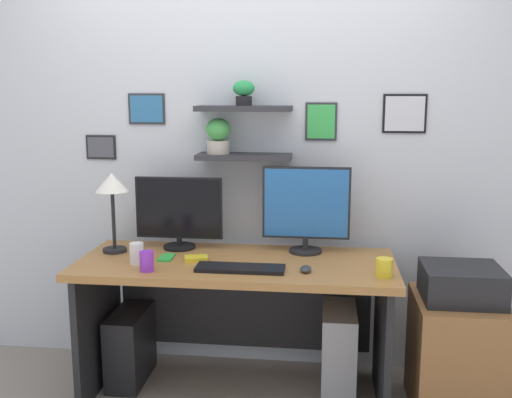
# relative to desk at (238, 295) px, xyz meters

# --- Properties ---
(ground_plane) EXTENTS (8.00, 8.00, 0.00)m
(ground_plane) POSITION_rel_desk_xyz_m (0.00, -0.06, -0.54)
(ground_plane) COLOR gray
(back_wall_assembly) EXTENTS (4.40, 0.24, 2.70)m
(back_wall_assembly) POSITION_rel_desk_xyz_m (-0.00, 0.38, 0.81)
(back_wall_assembly) COLOR silver
(back_wall_assembly) RESTS_ON ground
(desk) EXTENTS (1.66, 0.68, 0.75)m
(desk) POSITION_rel_desk_xyz_m (0.00, 0.00, 0.00)
(desk) COLOR #9E6B38
(desk) RESTS_ON ground
(monitor_left) EXTENTS (0.49, 0.18, 0.40)m
(monitor_left) POSITION_rel_desk_xyz_m (-0.36, 0.16, 0.42)
(monitor_left) COLOR black
(monitor_left) RESTS_ON desk
(monitor_right) EXTENTS (0.48, 0.18, 0.47)m
(monitor_right) POSITION_rel_desk_xyz_m (0.36, 0.16, 0.46)
(monitor_right) COLOR black
(monitor_right) RESTS_ON desk
(keyboard) EXTENTS (0.44, 0.14, 0.02)m
(keyboard) POSITION_rel_desk_xyz_m (0.05, -0.21, 0.22)
(keyboard) COLOR black
(keyboard) RESTS_ON desk
(computer_mouse) EXTENTS (0.06, 0.09, 0.03)m
(computer_mouse) POSITION_rel_desk_xyz_m (0.37, -0.20, 0.22)
(computer_mouse) COLOR #2D2D33
(computer_mouse) RESTS_ON desk
(desk_lamp) EXTENTS (0.18, 0.18, 0.44)m
(desk_lamp) POSITION_rel_desk_xyz_m (-0.69, 0.04, 0.55)
(desk_lamp) COLOR black
(desk_lamp) RESTS_ON desk
(cell_phone) EXTENTS (0.08, 0.14, 0.01)m
(cell_phone) POSITION_rel_desk_xyz_m (-0.37, -0.05, 0.21)
(cell_phone) COLOR green
(cell_phone) RESTS_ON desk
(coffee_mug) EXTENTS (0.08, 0.08, 0.09)m
(coffee_mug) POSITION_rel_desk_xyz_m (0.74, -0.23, 0.25)
(coffee_mug) COLOR yellow
(coffee_mug) RESTS_ON desk
(pen_cup) EXTENTS (0.07, 0.07, 0.10)m
(pen_cup) POSITION_rel_desk_xyz_m (-0.41, -0.28, 0.26)
(pen_cup) COLOR purple
(pen_cup) RESTS_ON desk
(scissors_tray) EXTENTS (0.14, 0.11, 0.02)m
(scissors_tray) POSITION_rel_desk_xyz_m (-0.21, -0.08, 0.22)
(scissors_tray) COLOR yellow
(scissors_tray) RESTS_ON desk
(water_cup) EXTENTS (0.07, 0.07, 0.11)m
(water_cup) POSITION_rel_desk_xyz_m (-0.50, -0.17, 0.26)
(water_cup) COLOR white
(water_cup) RESTS_ON desk
(drawer_cabinet) EXTENTS (0.44, 0.50, 0.60)m
(drawer_cabinet) POSITION_rel_desk_xyz_m (1.14, -0.09, -0.24)
(drawer_cabinet) COLOR brown
(drawer_cabinet) RESTS_ON ground
(printer) EXTENTS (0.38, 0.34, 0.17)m
(printer) POSITION_rel_desk_xyz_m (1.14, -0.09, 0.14)
(printer) COLOR black
(printer) RESTS_ON drawer_cabinet
(computer_tower_left) EXTENTS (0.18, 0.40, 0.41)m
(computer_tower_left) POSITION_rel_desk_xyz_m (-0.62, 0.03, -0.34)
(computer_tower_left) COLOR black
(computer_tower_left) RESTS_ON ground
(computer_tower_right) EXTENTS (0.18, 0.40, 0.47)m
(computer_tower_right) POSITION_rel_desk_xyz_m (0.55, 0.04, -0.31)
(computer_tower_right) COLOR #99999E
(computer_tower_right) RESTS_ON ground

